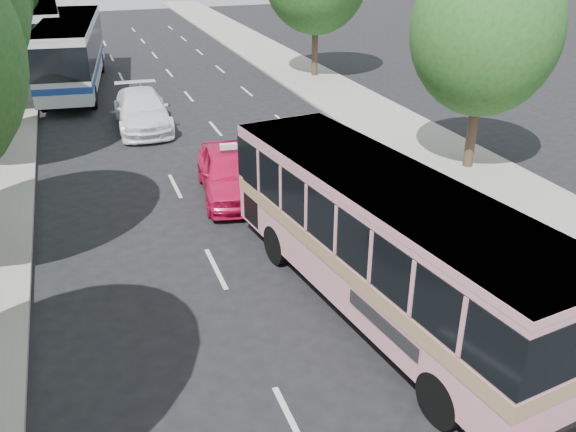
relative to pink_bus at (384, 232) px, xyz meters
name	(u,v)px	position (x,y,z in m)	size (l,w,h in m)	color
ground	(344,341)	(-1.30, -0.86, -2.06)	(120.00, 120.00, 0.00)	black
sidewalk_right	(333,92)	(7.20, 19.14, -2.00)	(4.00, 90.00, 0.12)	#9E998E
tree_right_near	(489,24)	(7.48, 7.08, 3.15)	(5.10, 5.10, 7.95)	#38281E
pink_bus	(384,232)	(0.00, 0.00, 0.00)	(3.99, 10.61, 3.30)	pink
pink_taxi	(230,172)	(-1.58, 7.72, -1.24)	(1.93, 4.80, 1.64)	#DF134D
white_pickup	(142,110)	(-3.30, 16.37, -1.25)	(2.25, 5.52, 1.60)	white
tour_coach_front	(71,48)	(-5.80, 24.88, 0.17)	(4.11, 12.60, 3.70)	silver
tour_coach_rear	(37,28)	(-7.60, 32.35, 0.26)	(2.91, 12.89, 3.85)	silver
taxi_roof_sign	(228,147)	(-1.58, 7.72, -0.33)	(0.55, 0.18, 0.18)	silver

